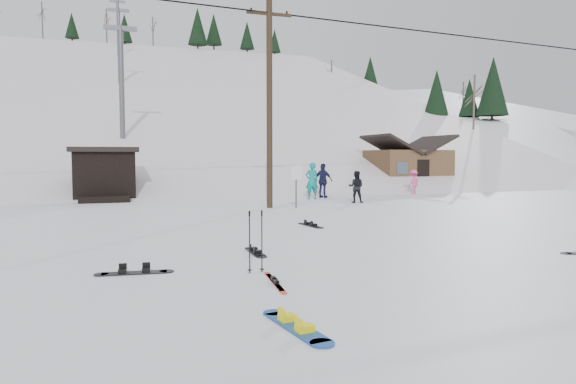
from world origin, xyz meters
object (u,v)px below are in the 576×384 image
object	(u,v)px
utility_pole	(269,101)
cabin	(407,167)
hero_snowboard	(296,326)
hero_skis	(275,282)

from	to	relation	value
utility_pole	cabin	xyz separation A→B (m)	(13.00, 10.00, -3.20)
utility_pole	hero_snowboard	distance (m)	16.59
hero_snowboard	hero_skis	distance (m)	2.44
hero_skis	cabin	bearing A→B (deg)	59.09
cabin	hero_skis	bearing A→B (deg)	-125.96
utility_pole	hero_skis	world-z (taller)	utility_pole
utility_pole	hero_snowboard	bearing A→B (deg)	-104.96
utility_pole	hero_skis	distance (m)	14.28
cabin	hero_snowboard	world-z (taller)	cabin
hero_skis	hero_snowboard	bearing A→B (deg)	-95.20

